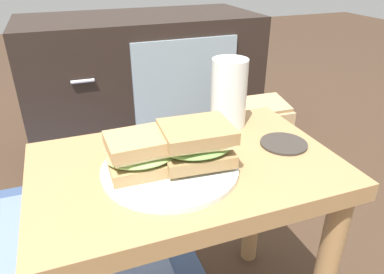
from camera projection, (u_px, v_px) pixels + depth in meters
name	position (u px, v px, depth m)	size (l,w,h in m)	color
side_table	(186.00, 202.00, 0.70)	(0.56, 0.36, 0.46)	#A37A4C
tv_cabinet	(144.00, 84.00, 1.57)	(0.96, 0.46, 0.58)	black
area_rug	(30.00, 248.00, 1.09)	(0.93, 0.72, 0.01)	#384C72
plate	(170.00, 168.00, 0.63)	(0.24, 0.24, 0.01)	silver
sandwich_front	(142.00, 153.00, 0.61)	(0.12, 0.09, 0.07)	tan
sandwich_back	(196.00, 143.00, 0.62)	(0.14, 0.12, 0.07)	#9E7A4C
beer_glass	(229.00, 93.00, 0.78)	(0.08, 0.08, 0.15)	silver
coaster	(284.00, 144.00, 0.72)	(0.09, 0.09, 0.01)	#332D28
paper_bag	(257.00, 152.00, 1.26)	(0.19, 0.14, 0.37)	tan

